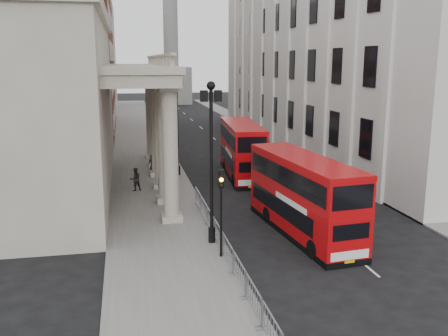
% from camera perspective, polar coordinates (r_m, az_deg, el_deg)
% --- Properties ---
extents(ground, '(260.00, 260.00, 0.00)m').
position_cam_1_polar(ground, '(22.94, 1.90, -12.07)').
color(ground, black).
rests_on(ground, ground).
extents(sidewalk_west, '(6.00, 140.00, 0.12)m').
position_cam_1_polar(sidewalk_west, '(51.24, -9.15, 1.50)').
color(sidewalk_west, slate).
rests_on(sidewalk_west, ground).
extents(sidewalk_east, '(3.00, 140.00, 0.12)m').
position_cam_1_polar(sidewalk_east, '(54.40, 8.49, 2.14)').
color(sidewalk_east, slate).
rests_on(sidewalk_east, ground).
extents(kerb, '(0.20, 140.00, 0.14)m').
position_cam_1_polar(kerb, '(51.43, -5.87, 1.65)').
color(kerb, slate).
rests_on(kerb, ground).
extents(portico_building, '(9.00, 28.00, 12.00)m').
position_cam_1_polar(portico_building, '(38.90, -19.84, 6.42)').
color(portico_building, gray).
rests_on(portico_building, ground).
extents(brick_building, '(9.00, 32.00, 22.00)m').
position_cam_1_polar(brick_building, '(68.59, -16.58, 13.02)').
color(brick_building, maroon).
rests_on(brick_building, ground).
extents(west_building_far, '(9.00, 30.00, 20.00)m').
position_cam_1_polar(west_building_far, '(100.50, -14.99, 12.12)').
color(west_building_far, gray).
rests_on(west_building_far, ground).
extents(east_building, '(8.00, 55.00, 25.00)m').
position_cam_1_polar(east_building, '(56.43, 10.66, 15.11)').
color(east_building, beige).
rests_on(east_building, ground).
extents(monument_column, '(8.00, 8.00, 54.20)m').
position_cam_1_polar(monument_column, '(113.06, -6.12, 15.45)').
color(monument_column, '#60605E').
rests_on(monument_column, ground).
extents(lamp_post_south, '(1.05, 0.44, 8.32)m').
position_cam_1_polar(lamp_post_south, '(25.12, -1.46, 1.83)').
color(lamp_post_south, black).
rests_on(lamp_post_south, sidewalk_west).
extents(lamp_post_mid, '(1.05, 0.44, 8.32)m').
position_cam_1_polar(lamp_post_mid, '(40.82, -5.39, 5.79)').
color(lamp_post_mid, black).
rests_on(lamp_post_mid, sidewalk_west).
extents(lamp_post_north, '(1.05, 0.44, 8.32)m').
position_cam_1_polar(lamp_post_north, '(56.68, -7.14, 7.53)').
color(lamp_post_north, black).
rests_on(lamp_post_north, sidewalk_west).
extents(traffic_light, '(0.28, 0.33, 4.30)m').
position_cam_1_polar(traffic_light, '(23.61, -0.34, -3.33)').
color(traffic_light, black).
rests_on(traffic_light, sidewalk_west).
extents(crowd_barriers, '(0.50, 18.75, 1.10)m').
position_cam_1_polar(crowd_barriers, '(24.62, -0.10, -8.64)').
color(crowd_barriers, gray).
rests_on(crowd_barriers, sidewalk_west).
extents(bus_near, '(3.42, 10.19, 4.31)m').
position_cam_1_polar(bus_near, '(27.70, 9.03, -2.97)').
color(bus_near, '#BB080C').
rests_on(bus_near, ground).
extents(bus_far, '(3.31, 10.36, 4.40)m').
position_cam_1_polar(bus_far, '(41.29, 2.04, 2.24)').
color(bus_far, '#BD080C').
rests_on(bus_far, ground).
extents(pedestrian_a, '(0.76, 0.67, 1.75)m').
position_cam_1_polar(pedestrian_a, '(36.08, -7.17, -1.42)').
color(pedestrian_a, '#222227').
rests_on(pedestrian_a, sidewalk_west).
extents(pedestrian_b, '(0.98, 0.86, 1.69)m').
position_cam_1_polar(pedestrian_b, '(36.84, -10.11, -1.27)').
color(pedestrian_b, black).
rests_on(pedestrian_b, sidewalk_west).
extents(pedestrian_c, '(0.85, 0.67, 1.54)m').
position_cam_1_polar(pedestrian_c, '(42.75, -8.16, 0.55)').
color(pedestrian_c, black).
rests_on(pedestrian_c, sidewalk_west).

